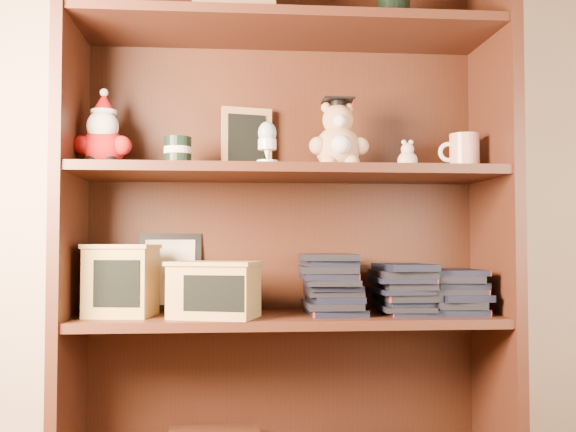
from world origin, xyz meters
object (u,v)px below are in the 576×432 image
at_px(treats_box, 122,280).
at_px(bookcase, 286,231).
at_px(teacher_mug, 463,152).
at_px(grad_teddy_bear, 338,142).

bearing_deg(treats_box, bookcase, 6.59).
bearing_deg(teacher_mug, grad_teddy_bear, -179.02).
xyz_separation_m(grad_teddy_bear, teacher_mug, (0.36, 0.01, -0.02)).
relative_size(grad_teddy_bear, treats_box, 1.03).
bearing_deg(grad_teddy_bear, treats_box, 179.48).
height_order(teacher_mug, treats_box, teacher_mug).
bearing_deg(treats_box, teacher_mug, 0.05).
xyz_separation_m(grad_teddy_bear, treats_box, (-0.59, 0.01, -0.38)).
xyz_separation_m(bookcase, teacher_mug, (0.50, -0.05, 0.22)).
height_order(bookcase, teacher_mug, bookcase).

